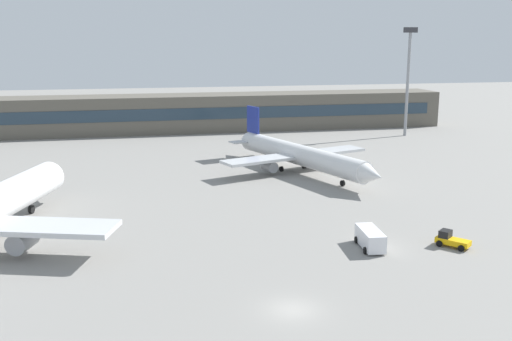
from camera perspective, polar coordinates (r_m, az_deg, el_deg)
ground_plane at (r=87.31m, az=-3.50°, el=-2.09°), size 400.00×400.00×0.00m
terminal_building at (r=146.37m, az=-7.16°, el=5.61°), size 132.59×12.13×9.00m
airplane_mid at (r=99.58m, az=4.34°, el=1.52°), size 27.57×38.56×9.87m
baggage_tug_yellow at (r=67.65m, az=18.56°, el=-6.44°), size 3.44×3.74×1.75m
service_van_white at (r=64.90m, az=11.12°, el=-6.52°), size 2.70×5.37×2.08m
floodlight_tower_west at (r=141.67m, az=14.69°, el=9.16°), size 3.20×0.80×25.10m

